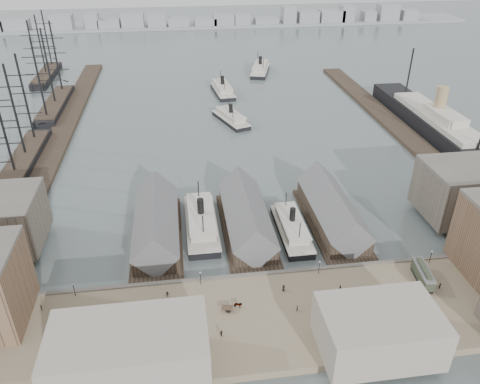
{
  "coord_description": "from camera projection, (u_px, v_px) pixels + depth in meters",
  "views": [
    {
      "loc": [
        -17.79,
        -96.06,
        79.61
      ],
      "look_at": [
        0.0,
        30.0,
        6.0
      ],
      "focal_mm": 35.0,
      "sensor_mm": 36.0,
      "label": 1
    }
  ],
  "objects": [
    {
      "name": "ferry_docked_west",
      "position": [
        201.0,
        221.0,
        138.81
      ],
      "size": [
        9.1,
        30.32,
        10.83
      ],
      "color": "black",
      "rests_on": "ground"
    },
    {
      "name": "street_bldg_west",
      "position": [
        130.0,
        355.0,
        89.27
      ],
      "size": [
        30.0,
        16.0,
        12.0
      ],
      "primitive_type": "cube",
      "color": "gray",
      "rests_on": "quay"
    },
    {
      "name": "pedestrian_0",
      "position": [
        41.0,
        307.0,
        107.41
      ],
      "size": [
        0.57,
        0.7,
        1.69
      ],
      "primitive_type": "imported",
      "rotation": [
        0.0,
        0.0,
        1.36
      ],
      "color": "black",
      "rests_on": "quay"
    },
    {
      "name": "far_shore",
      "position": [
        189.0,
        22.0,
        408.57
      ],
      "size": [
        500.0,
        40.0,
        15.72
      ],
      "color": "gray",
      "rests_on": "ground"
    },
    {
      "name": "pedestrian_3",
      "position": [
        221.0,
        333.0,
        100.68
      ],
      "size": [
        1.05,
        0.92,
        1.7
      ],
      "primitive_type": "imported",
      "rotation": [
        0.0,
        0.0,
        3.77
      ],
      "color": "black",
      "rests_on": "quay"
    },
    {
      "name": "lamp_post_far_e",
      "position": [
        431.0,
        255.0,
        121.43
      ],
      "size": [
        0.44,
        0.44,
        3.92
      ],
      "color": "black",
      "rests_on": "quay"
    },
    {
      "name": "ferry_open_mid",
      "position": [
        223.0,
        89.0,
        249.32
      ],
      "size": [
        11.26,
        28.8,
        10.03
      ],
      "rotation": [
        0.0,
        0.0,
        0.1
      ],
      "color": "black",
      "rests_on": "ground"
    },
    {
      "name": "pedestrian_6",
      "position": [
        340.0,
        288.0,
        112.92
      ],
      "size": [
        0.98,
        0.82,
        1.81
      ],
      "primitive_type": "imported",
      "rotation": [
        0.0,
        0.0,
        3.31
      ],
      "color": "black",
      "rests_on": "quay"
    },
    {
      "name": "lamp_post_near_w",
      "position": [
        200.0,
        276.0,
        114.17
      ],
      "size": [
        0.44,
        0.44,
        3.92
      ],
      "color": "black",
      "rests_on": "quay"
    },
    {
      "name": "ocean_steamer",
      "position": [
        436.0,
        124.0,
        200.75
      ],
      "size": [
        14.19,
        103.71,
        20.74
      ],
      "color": "black",
      "rests_on": "ground"
    },
    {
      "name": "east_wharf",
      "position": [
        393.0,
        124.0,
        210.53
      ],
      "size": [
        10.0,
        180.0,
        1.6
      ],
      "primitive_type": "cube",
      "color": "#2D231C",
      "rests_on": "ground"
    },
    {
      "name": "ferry_open_far",
      "position": [
        260.0,
        69.0,
        283.23
      ],
      "size": [
        17.13,
        31.24,
        10.69
      ],
      "rotation": [
        0.0,
        0.0,
        -0.29
      ],
      "color": "black",
      "rests_on": "ground"
    },
    {
      "name": "ferry_open_near",
      "position": [
        231.0,
        118.0,
        213.61
      ],
      "size": [
        15.81,
        26.56,
        9.1
      ],
      "rotation": [
        0.0,
        0.0,
        0.34
      ],
      "color": "black",
      "rests_on": "ground"
    },
    {
      "name": "horse_cart_left",
      "position": [
        122.0,
        307.0,
        107.59
      ],
      "size": [
        4.81,
        2.56,
        1.56
      ],
      "rotation": [
        0.0,
        0.0,
        1.3
      ],
      "color": "black",
      "rests_on": "quay"
    },
    {
      "name": "ferry_docked_east",
      "position": [
        292.0,
        228.0,
        136.68
      ],
      "size": [
        7.78,
        25.93,
        9.26
      ],
      "color": "black",
      "rests_on": "ground"
    },
    {
      "name": "quay",
      "position": [
        271.0,
        319.0,
        106.7
      ],
      "size": [
        180.0,
        30.0,
        2.0
      ],
      "primitive_type": "cube",
      "color": "#7A6A52",
      "rests_on": "ground"
    },
    {
      "name": "sailing_ship_far",
      "position": [
        46.0,
        74.0,
        273.08
      ],
      "size": [
        8.65,
        48.07,
        35.57
      ],
      "color": "black",
      "rests_on": "ground"
    },
    {
      "name": "sailing_ship_near",
      "position": [
        21.0,
        164.0,
        171.23
      ],
      "size": [
        9.14,
        62.94,
        37.56
      ],
      "color": "black",
      "rests_on": "ground"
    },
    {
      "name": "ferry_shed_west",
      "position": [
        156.0,
        225.0,
        133.34
      ],
      "size": [
        14.0,
        42.0,
        12.6
      ],
      "color": "#2D231C",
      "rests_on": "ground"
    },
    {
      "name": "pedestrian_1",
      "position": [
        123.0,
        328.0,
        101.86
      ],
      "size": [
        1.05,
        1.01,
        1.7
      ],
      "primitive_type": "imported",
      "rotation": [
        0.0,
        0.0,
        5.65
      ],
      "color": "black",
      "rests_on": "quay"
    },
    {
      "name": "horse_cart_right",
      "position": [
        372.0,
        312.0,
        106.31
      ],
      "size": [
        4.74,
        3.29,
        1.5
      ],
      "rotation": [
        0.0,
        0.0,
        2.01
      ],
      "color": "black",
      "rests_on": "quay"
    },
    {
      "name": "lamp_post_near_e",
      "position": [
        319.0,
        265.0,
        117.8
      ],
      "size": [
        0.44,
        0.44,
        3.92
      ],
      "color": "black",
      "rests_on": "quay"
    },
    {
      "name": "pedestrian_7",
      "position": [
        413.0,
        301.0,
        109.01
      ],
      "size": [
        0.8,
        1.25,
        1.83
      ],
      "primitive_type": "imported",
      "rotation": [
        0.0,
        0.0,
        4.82
      ],
      "color": "black",
      "rests_on": "quay"
    },
    {
      "name": "ground",
      "position": [
        256.0,
        267.0,
        124.34
      ],
      "size": [
        900.0,
        900.0,
        0.0
      ],
      "primitive_type": "plane",
      "color": "#4D5959",
      "rests_on": "ground"
    },
    {
      "name": "tram",
      "position": [
        423.0,
        275.0,
        115.67
      ],
      "size": [
        4.02,
        10.62,
        3.68
      ],
      "rotation": [
        0.0,
        0.0,
        -0.13
      ],
      "color": "black",
      "rests_on": "quay"
    },
    {
      "name": "pedestrian_10",
      "position": [
        153.0,
        336.0,
        99.94
      ],
      "size": [
        1.0,
        0.88,
        1.61
      ],
      "primitive_type": "imported",
      "rotation": [
        0.0,
        0.0,
        2.51
      ],
      "color": "black",
      "rests_on": "quay"
    },
    {
      "name": "street_bldg_center",
      "position": [
        379.0,
        331.0,
        95.83
      ],
      "size": [
        24.0,
        16.0,
        10.0
      ],
      "primitive_type": "cube",
      "color": "gray",
      "rests_on": "quay"
    },
    {
      "name": "horse_cart_center",
      "position": [
        235.0,
        306.0,
        107.78
      ],
      "size": [
        5.05,
        2.13,
        1.71
      ],
      "rotation": [
        0.0,
        0.0,
        1.38
      ],
      "color": "black",
      "rests_on": "quay"
    },
    {
      "name": "pedestrian_4",
      "position": [
        284.0,
        288.0,
        113.04
      ],
      "size": [
        1.04,
        1.03,
        1.82
      ],
      "primitive_type": "imported",
      "rotation": [
        0.0,
        0.0,
        2.39
      ],
      "color": "black",
      "rests_on": "quay"
    },
    {
      "name": "ferry_shed_center",
      "position": [
        246.0,
        218.0,
        136.49
      ],
      "size": [
        14.0,
        42.0,
        12.6
      ],
      "color": "#2D231C",
      "rests_on": "ground"
    },
    {
      "name": "pedestrian_2",
      "position": [
        167.0,
        294.0,
        111.18
      ],
      "size": [
        1.13,
        0.72,
        1.66
      ],
      "primitive_type": "imported",
      "rotation": [
        0.0,
        0.0,
        0.1
      ],
      "color": "black",
      "rests_on": "quay"
    },
    {
      "name": "lamp_post_far_w",
      "position": [
        74.0,
        287.0,
        110.54
      ],
      "size": [
        0.44,
        0.44,
        3.92
      ],
      "color": "black",
      "rests_on": "quay"
    },
    {
      "name": "ferry_shed_east",
      "position": [
        332.0,
        212.0,
        139.63
      ],
      "size": [
        14.0,
        42.0,
        12.6
      ],
      "color": "#2D231C",
      "rests_on": "ground"
    },
    {
      "name": "seawall",
      "position": [
        259.0,
        277.0,
        119.31
      ],
      "size": [
        180.0,
        1.2,
        2.3
      ],
      "primitive_type": "cube",
      "color": "#59544C",
      "rests_on": "ground"
    },
    {
      "name": "warehouse_east_back",
      "position": [
        470.0,
        191.0,
        140.67
      ],
      "size": [
        28.0,
        20.0,
        15.0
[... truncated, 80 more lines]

